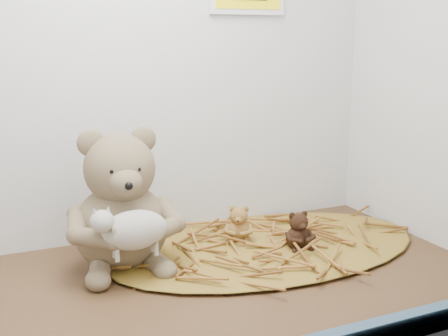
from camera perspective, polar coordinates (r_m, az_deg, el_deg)
name	(u,v)px	position (r cm, az deg, el deg)	size (l,w,h in cm)	color
alcove_shell	(143,28)	(99.63, -8.18, 13.94)	(120.40, 60.20, 90.40)	#3D2B15
straw_bed	(268,246)	(119.32, 4.45, -7.88)	(68.64, 39.85, 1.33)	brown
main_teddy	(120,199)	(108.37, -10.49, -3.07)	(21.84, 23.06, 27.09)	#837050
toy_lamb	(135,230)	(100.35, -9.06, -6.23)	(15.28, 9.32, 9.87)	#BDB8A9
mini_teddy_tan	(239,222)	(119.45, 1.53, -5.51)	(6.23, 6.58, 7.73)	olive
mini_teddy_brown	(298,228)	(116.40, 7.54, -6.11)	(6.30, 6.65, 7.81)	black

